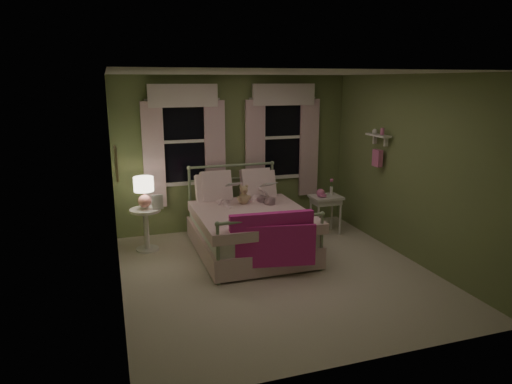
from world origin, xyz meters
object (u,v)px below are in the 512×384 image
object	(u,v)px
bed	(249,227)
nightstand_right	(326,202)
teddy_bear	(244,196)
child_right	(258,181)
table_lamp	(144,189)
nightstand_left	(146,224)
child_left	(223,186)

from	to	relation	value
bed	nightstand_right	size ratio (longest dim) A/B	3.18
teddy_bear	child_right	bearing A→B (deg)	29.50
teddy_bear	table_lamp	distance (m)	1.49
bed	nightstand_left	world-z (taller)	bed
child_right	nightstand_right	world-z (taller)	child_right
nightstand_left	bed	bearing A→B (deg)	-19.44
child_left	nightstand_right	xyz separation A→B (m)	(1.74, -0.04, -0.38)
teddy_bear	nightstand_right	distance (m)	1.48
child_left	teddy_bear	size ratio (longest dim) A/B	2.38
child_right	table_lamp	xyz separation A→B (m)	(-1.74, 0.09, -0.01)
nightstand_left	nightstand_right	world-z (taller)	same
child_left	table_lamp	world-z (taller)	child_left
table_lamp	teddy_bear	bearing A→B (deg)	-9.80
child_right	nightstand_right	bearing A→B (deg)	164.38
nightstand_left	table_lamp	bearing A→B (deg)	0.00
bed	nightstand_right	xyz separation A→B (m)	(1.46, 0.38, 0.17)
teddy_bear	nightstand_left	size ratio (longest dim) A/B	0.47
nightstand_right	nightstand_left	bearing A→B (deg)	177.32
teddy_bear	nightstand_right	xyz separation A→B (m)	(1.46, 0.12, -0.24)
child_right	nightstand_left	size ratio (longest dim) A/B	1.23
bed	nightstand_right	distance (m)	1.52
bed	teddy_bear	world-z (taller)	bed
child_right	table_lamp	world-z (taller)	child_right
teddy_bear	table_lamp	size ratio (longest dim) A/B	0.66
bed	table_lamp	xyz separation A→B (m)	(-1.46, 0.51, 0.57)
child_right	teddy_bear	bearing A→B (deg)	15.97
nightstand_left	table_lamp	xyz separation A→B (m)	(0.00, 0.00, 0.54)
bed	table_lamp	world-z (taller)	bed
nightstand_right	child_right	bearing A→B (deg)	177.91
bed	nightstand_left	size ratio (longest dim) A/B	3.13
child_left	child_right	xyz separation A→B (m)	(0.56, 0.00, 0.04)
child_left	child_right	distance (m)	0.56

